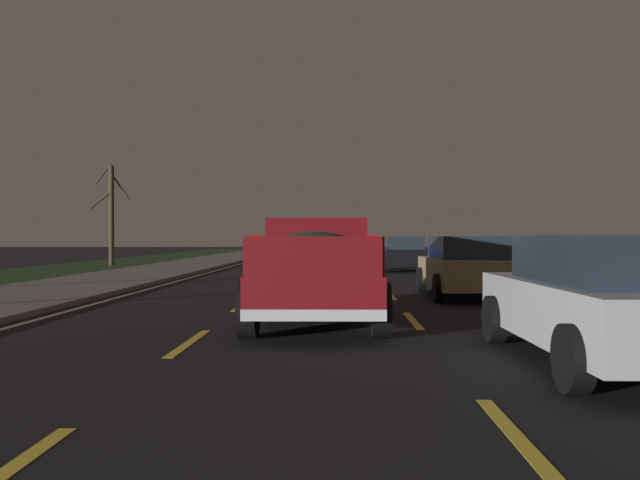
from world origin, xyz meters
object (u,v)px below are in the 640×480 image
(sedan_black, at_px, (404,253))
(bare_tree_far, at_px, (111,212))
(sedan_blue, at_px, (332,249))
(sedan_silver, at_px, (604,299))
(pickup_truck, at_px, (316,267))
(sedan_tan, at_px, (465,266))

(sedan_black, distance_m, bare_tree_far, 16.08)
(sedan_blue, xyz_separation_m, sedan_silver, (-32.18, -3.54, 0.00))
(pickup_truck, bearing_deg, sedan_black, -10.72)
(pickup_truck, height_order, bare_tree_far, bare_tree_far)
(sedan_black, bearing_deg, sedan_tan, -178.90)
(pickup_truck, distance_m, bare_tree_far, 25.66)
(sedan_blue, bearing_deg, sedan_tan, -171.32)
(sedan_blue, xyz_separation_m, bare_tree_far, (-5.67, 11.81, 2.06))
(sedan_silver, height_order, bare_tree_far, bare_tree_far)
(sedan_black, bearing_deg, sedan_blue, 17.43)
(bare_tree_far, bearing_deg, sedan_tan, -139.21)
(sedan_tan, bearing_deg, sedan_black, 1.10)
(pickup_truck, distance_m, sedan_blue, 28.38)
(bare_tree_far, bearing_deg, pickup_truck, -152.55)
(sedan_black, bearing_deg, pickup_truck, 169.28)
(pickup_truck, xyz_separation_m, sedan_tan, (4.86, -3.61, -0.20))
(sedan_blue, height_order, sedan_silver, same)
(pickup_truck, height_order, sedan_black, pickup_truck)
(sedan_silver, bearing_deg, pickup_truck, 43.11)
(sedan_tan, bearing_deg, pickup_truck, 143.42)
(sedan_black, xyz_separation_m, bare_tree_far, (4.97, 15.15, 2.06))
(sedan_blue, relative_size, sedan_black, 1.00)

